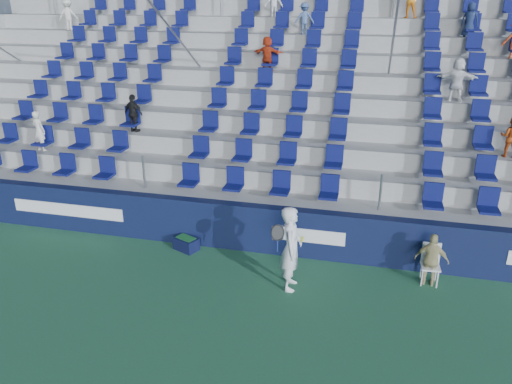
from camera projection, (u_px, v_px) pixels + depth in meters
ground at (212, 324)px, 9.67m from camera, size 70.00×70.00×0.00m
sponsor_wall at (252, 228)px, 12.28m from camera, size 24.00×0.32×1.20m
grandstand at (290, 119)px, 16.31m from camera, size 24.00×8.17×6.63m
tennis_player at (291, 248)px, 10.56m from camera, size 0.69×0.72×1.89m
line_judge_chair at (431, 260)px, 10.94m from camera, size 0.42×0.43×0.91m
line_judge at (432, 260)px, 10.77m from camera, size 0.75×0.40×1.22m
ball_bin at (186, 243)px, 12.43m from camera, size 0.69×0.59×0.33m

